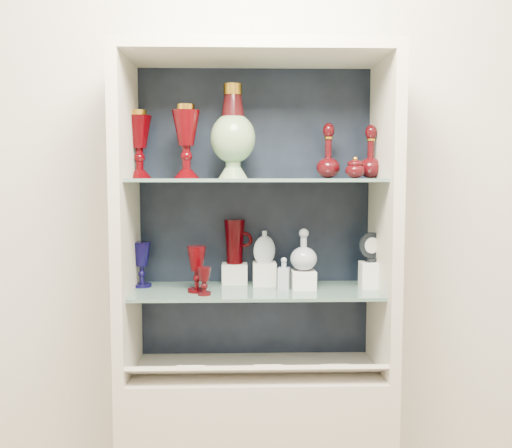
{
  "coord_description": "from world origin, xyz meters",
  "views": [
    {
      "loc": [
        -0.06,
        -0.58,
        1.49
      ],
      "look_at": [
        0.0,
        1.53,
        1.3
      ],
      "focal_mm": 40.0,
      "sensor_mm": 36.0,
      "label": 1
    }
  ],
  "objects_px": {
    "pedestal_lamp_left": "(139,144)",
    "clear_round_decanter": "(304,251)",
    "ruby_goblet_small": "(204,281)",
    "flat_flask": "(264,246)",
    "lidded_bowl": "(355,167)",
    "clear_square_bottle": "(284,274)",
    "pedestal_lamp_right": "(186,142)",
    "enamel_urn": "(233,131)",
    "ruby_goblet_tall": "(197,269)",
    "ruby_pitcher": "(235,242)",
    "ruby_decanter_a": "(328,147)",
    "cobalt_goblet": "(142,264)",
    "ruby_decanter_b": "(371,150)",
    "cameo_medallion": "(371,247)"
  },
  "relations": [
    {
      "from": "pedestal_lamp_left",
      "to": "clear_round_decanter",
      "type": "relative_size",
      "value": 1.67
    },
    {
      "from": "ruby_goblet_small",
      "to": "flat_flask",
      "type": "relative_size",
      "value": 0.79
    },
    {
      "from": "lidded_bowl",
      "to": "clear_square_bottle",
      "type": "relative_size",
      "value": 0.67
    },
    {
      "from": "pedestal_lamp_right",
      "to": "clear_round_decanter",
      "type": "distance_m",
      "value": 0.6
    },
    {
      "from": "enamel_urn",
      "to": "pedestal_lamp_left",
      "type": "bearing_deg",
      "value": 171.15
    },
    {
      "from": "enamel_urn",
      "to": "lidded_bowl",
      "type": "height_order",
      "value": "enamel_urn"
    },
    {
      "from": "enamel_urn",
      "to": "ruby_goblet_tall",
      "type": "distance_m",
      "value": 0.53
    },
    {
      "from": "ruby_goblet_tall",
      "to": "clear_round_decanter",
      "type": "relative_size",
      "value": 1.12
    },
    {
      "from": "ruby_goblet_small",
      "to": "ruby_pitcher",
      "type": "bearing_deg",
      "value": 64.14
    },
    {
      "from": "pedestal_lamp_right",
      "to": "clear_square_bottle",
      "type": "distance_m",
      "value": 0.61
    },
    {
      "from": "enamel_urn",
      "to": "ruby_goblet_small",
      "type": "height_order",
      "value": "enamel_urn"
    },
    {
      "from": "ruby_decanter_a",
      "to": "cobalt_goblet",
      "type": "distance_m",
      "value": 0.85
    },
    {
      "from": "cobalt_goblet",
      "to": "lidded_bowl",
      "type": "bearing_deg",
      "value": -5.52
    },
    {
      "from": "ruby_goblet_tall",
      "to": "ruby_goblet_small",
      "type": "height_order",
      "value": "ruby_goblet_tall"
    },
    {
      "from": "pedestal_lamp_left",
      "to": "flat_flask",
      "type": "xyz_separation_m",
      "value": [
        0.48,
        0.03,
        -0.39
      ]
    },
    {
      "from": "ruby_decanter_b",
      "to": "ruby_goblet_tall",
      "type": "relative_size",
      "value": 1.25
    },
    {
      "from": "clear_square_bottle",
      "to": "flat_flask",
      "type": "height_order",
      "value": "flat_flask"
    },
    {
      "from": "lidded_bowl",
      "to": "clear_square_bottle",
      "type": "height_order",
      "value": "lidded_bowl"
    },
    {
      "from": "clear_round_decanter",
      "to": "flat_flask",
      "type": "bearing_deg",
      "value": 151.48
    },
    {
      "from": "clear_square_bottle",
      "to": "cameo_medallion",
      "type": "bearing_deg",
      "value": 3.98
    },
    {
      "from": "ruby_decanter_b",
      "to": "pedestal_lamp_right",
      "type": "bearing_deg",
      "value": -174.81
    },
    {
      "from": "clear_square_bottle",
      "to": "clear_round_decanter",
      "type": "distance_m",
      "value": 0.11
    },
    {
      "from": "lidded_bowl",
      "to": "ruby_pitcher",
      "type": "distance_m",
      "value": 0.55
    },
    {
      "from": "enamel_urn",
      "to": "clear_square_bottle",
      "type": "relative_size",
      "value": 2.8
    },
    {
      "from": "cobalt_goblet",
      "to": "cameo_medallion",
      "type": "height_order",
      "value": "cameo_medallion"
    },
    {
      "from": "cameo_medallion",
      "to": "clear_round_decanter",
      "type": "bearing_deg",
      "value": 164.84
    },
    {
      "from": "ruby_goblet_tall",
      "to": "clear_round_decanter",
      "type": "xyz_separation_m",
      "value": [
        0.4,
        0.04,
        0.06
      ]
    },
    {
      "from": "ruby_decanter_a",
      "to": "ruby_pitcher",
      "type": "relative_size",
      "value": 1.33
    },
    {
      "from": "ruby_goblet_small",
      "to": "lidded_bowl",
      "type": "bearing_deg",
      "value": 8.47
    },
    {
      "from": "ruby_goblet_tall",
      "to": "ruby_decanter_a",
      "type": "bearing_deg",
      "value": 10.79
    },
    {
      "from": "ruby_decanter_a",
      "to": "ruby_decanter_b",
      "type": "xyz_separation_m",
      "value": [
        0.16,
        -0.02,
        -0.01
      ]
    },
    {
      "from": "clear_round_decanter",
      "to": "cameo_medallion",
      "type": "bearing_deg",
      "value": 2.05
    },
    {
      "from": "lidded_bowl",
      "to": "enamel_urn",
      "type": "bearing_deg",
      "value": 177.66
    },
    {
      "from": "cobalt_goblet",
      "to": "flat_flask",
      "type": "bearing_deg",
      "value": 2.49
    },
    {
      "from": "pedestal_lamp_left",
      "to": "enamel_urn",
      "type": "xyz_separation_m",
      "value": [
        0.36,
        -0.06,
        0.04
      ]
    },
    {
      "from": "cobalt_goblet",
      "to": "ruby_pitcher",
      "type": "bearing_deg",
      "value": 9.58
    },
    {
      "from": "cobalt_goblet",
      "to": "ruby_pitcher",
      "type": "height_order",
      "value": "ruby_pitcher"
    },
    {
      "from": "clear_round_decanter",
      "to": "cameo_medallion",
      "type": "relative_size",
      "value": 1.28
    },
    {
      "from": "ruby_decanter_a",
      "to": "clear_square_bottle",
      "type": "relative_size",
      "value": 1.9
    },
    {
      "from": "clear_square_bottle",
      "to": "enamel_urn",
      "type": "bearing_deg",
      "value": 176.19
    },
    {
      "from": "clear_round_decanter",
      "to": "ruby_decanter_b",
      "type": "bearing_deg",
      "value": 7.32
    },
    {
      "from": "pedestal_lamp_right",
      "to": "cobalt_goblet",
      "type": "xyz_separation_m",
      "value": [
        -0.18,
        0.09,
        -0.47
      ]
    },
    {
      "from": "ruby_goblet_small",
      "to": "ruby_pitcher",
      "type": "distance_m",
      "value": 0.27
    },
    {
      "from": "flat_flask",
      "to": "clear_round_decanter",
      "type": "distance_m",
      "value": 0.17
    },
    {
      "from": "ruby_goblet_small",
      "to": "enamel_urn",
      "type": "bearing_deg",
      "value": 44.3
    },
    {
      "from": "ruby_decanter_b",
      "to": "ruby_goblet_small",
      "type": "bearing_deg",
      "value": -167.77
    },
    {
      "from": "ruby_decanter_b",
      "to": "lidded_bowl",
      "type": "distance_m",
      "value": 0.11
    },
    {
      "from": "ruby_goblet_tall",
      "to": "ruby_pitcher",
      "type": "relative_size",
      "value": 0.97
    },
    {
      "from": "pedestal_lamp_left",
      "to": "ruby_decanter_a",
      "type": "distance_m",
      "value": 0.72
    },
    {
      "from": "enamel_urn",
      "to": "cameo_medallion",
      "type": "xyz_separation_m",
      "value": [
        0.52,
        0.01,
        -0.43
      ]
    }
  ]
}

